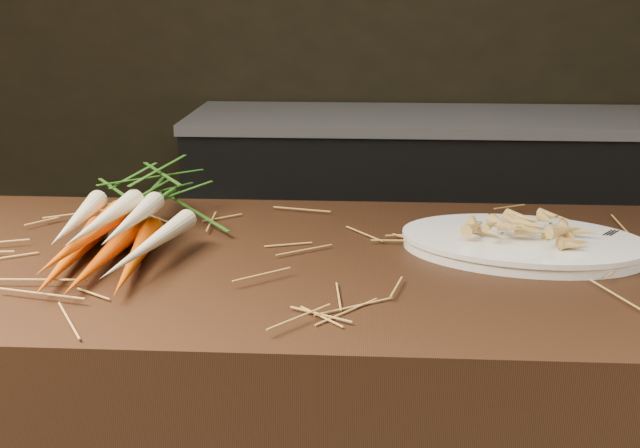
{
  "coord_description": "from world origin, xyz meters",
  "views": [
    {
      "loc": [
        0.08,
        -0.91,
        1.32
      ],
      "look_at": [
        0.01,
        0.29,
        0.96
      ],
      "focal_mm": 45.0,
      "sensor_mm": 36.0,
      "label": 1
    }
  ],
  "objects": [
    {
      "name": "straw_bedding",
      "position": [
        0.0,
        0.3,
        0.91
      ],
      "size": [
        1.4,
        0.6,
        0.02
      ],
      "primitive_type": null,
      "color": "olive",
      "rests_on": "main_counter"
    },
    {
      "name": "root_veg_bunch",
      "position": [
        -0.32,
        0.38,
        0.95
      ],
      "size": [
        0.21,
        0.57,
        0.11
      ],
      "rotation": [
        0.0,
        0.0,
        -0.01
      ],
      "color": "#CC4B04",
      "rests_on": "main_counter"
    },
    {
      "name": "back_counter",
      "position": [
        0.3,
        2.18,
        0.42
      ],
      "size": [
        1.82,
        0.62,
        0.84
      ],
      "color": "black",
      "rests_on": "ground"
    },
    {
      "name": "roasted_veg_heap",
      "position": [
        0.33,
        0.35,
        0.94
      ],
      "size": [
        0.21,
        0.17,
        0.04
      ],
      "primitive_type": null,
      "rotation": [
        0.0,
        0.0,
        -0.21
      ],
      "color": "tan",
      "rests_on": "serving_platter"
    },
    {
      "name": "serving_fork",
      "position": [
        0.46,
        0.31,
        0.92
      ],
      "size": [
        0.1,
        0.12,
        0.0
      ],
      "primitive_type": "cube",
      "rotation": [
        0.0,
        0.0,
        -0.65
      ],
      "color": "silver",
      "rests_on": "serving_platter"
    },
    {
      "name": "serving_platter",
      "position": [
        0.33,
        0.35,
        0.91
      ],
      "size": [
        0.43,
        0.33,
        0.02
      ],
      "primitive_type": null,
      "rotation": [
        0.0,
        0.0,
        -0.21
      ],
      "color": "white",
      "rests_on": "main_counter"
    }
  ]
}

